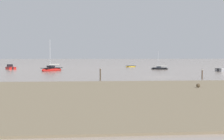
# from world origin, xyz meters

# --- Properties ---
(ground_plane) EXTENTS (800.00, 800.00, 0.00)m
(ground_plane) POSITION_xyz_m (0.00, 0.00, 0.00)
(ground_plane) COLOR gray
(mudflat_shore) EXTENTS (373.21, 31.99, 0.12)m
(mudflat_shore) POSITION_xyz_m (-8.10, -26.75, 0.06)
(mudflat_shore) COLOR #7A6B51
(mudflat_shore) RESTS_ON ground
(tidal_rock_near) EXTENTS (0.43, 0.43, 0.43)m
(tidal_rock_near) POSITION_xyz_m (-0.85, -21.36, 0.34)
(tidal_rock_near) COLOR #493A28
(tidal_rock_near) RESTS_ON mudflat_shore
(sailboat_moored_0) EXTENTS (4.67, 3.03, 5.02)m
(sailboat_moored_0) POSITION_xyz_m (8.02, 32.68, 0.22)
(sailboat_moored_0) COLOR black
(sailboat_moored_0) RESTS_ON ground
(rowboat_moored_0) EXTENTS (4.20, 3.63, 0.66)m
(rowboat_moored_0) POSITION_xyz_m (3.69, 53.18, 0.18)
(rowboat_moored_0) COLOR gold
(rowboat_moored_0) RESTS_ON ground
(sailboat_moored_1) EXTENTS (5.67, 6.82, 7.67)m
(sailboat_moored_1) POSITION_xyz_m (-19.27, 25.91, 0.33)
(sailboat_moored_1) COLOR red
(sailboat_moored_1) RESTS_ON ground
(motorboat_moored_6) EXTENTS (3.64, 5.41, 1.95)m
(motorboat_moored_6) POSITION_xyz_m (-30.98, 38.21, 0.29)
(motorboat_moored_6) COLOR red
(motorboat_moored_6) RESTS_ON ground
(mooring_post_near) EXTENTS (0.22, 0.22, 1.99)m
(mooring_post_near) POSITION_xyz_m (-10.31, -7.80, 0.85)
(mooring_post_near) COLOR #413323
(mooring_post_near) RESTS_ON ground
(mooring_post_left) EXTENTS (0.22, 0.22, 1.63)m
(mooring_post_left) POSITION_xyz_m (4.93, -6.80, 0.70)
(mooring_post_left) COLOR #443323
(mooring_post_left) RESTS_ON ground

